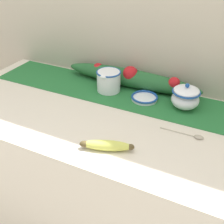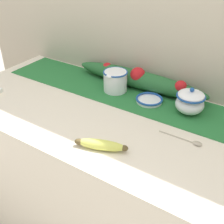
{
  "view_description": "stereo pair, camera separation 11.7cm",
  "coord_description": "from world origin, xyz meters",
  "px_view_note": "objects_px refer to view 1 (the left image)",
  "views": [
    {
      "loc": [
        0.49,
        -0.94,
        1.57
      ],
      "look_at": [
        0.06,
        -0.05,
        0.94
      ],
      "focal_mm": 45.0,
      "sensor_mm": 36.0,
      "label": 1
    },
    {
      "loc": [
        0.59,
        -0.88,
        1.57
      ],
      "look_at": [
        0.06,
        -0.05,
        0.94
      ],
      "focal_mm": 45.0,
      "sensor_mm": 36.0,
      "label": 2
    }
  ],
  "objects_px": {
    "cream_pitcher": "(109,80)",
    "spoon": "(195,136)",
    "small_dish": "(144,98)",
    "sugar_bowl": "(186,97)",
    "banana": "(107,145)"
  },
  "relations": [
    {
      "from": "banana",
      "to": "small_dish",
      "type": "bearing_deg",
      "value": 90.51
    },
    {
      "from": "banana",
      "to": "spoon",
      "type": "distance_m",
      "value": 0.36
    },
    {
      "from": "small_dish",
      "to": "spoon",
      "type": "height_order",
      "value": "small_dish"
    },
    {
      "from": "sugar_bowl",
      "to": "banana",
      "type": "xyz_separation_m",
      "value": [
        -0.19,
        -0.42,
        -0.04
      ]
    },
    {
      "from": "cream_pitcher",
      "to": "spoon",
      "type": "xyz_separation_m",
      "value": [
        0.48,
        -0.2,
        -0.05
      ]
    },
    {
      "from": "cream_pitcher",
      "to": "small_dish",
      "type": "relative_size",
      "value": 1.11
    },
    {
      "from": "cream_pitcher",
      "to": "sugar_bowl",
      "type": "bearing_deg",
      "value": -0.13
    },
    {
      "from": "spoon",
      "to": "small_dish",
      "type": "bearing_deg",
      "value": 146.36
    },
    {
      "from": "spoon",
      "to": "banana",
      "type": "bearing_deg",
      "value": -141.79
    },
    {
      "from": "banana",
      "to": "spoon",
      "type": "relative_size",
      "value": 1.13
    },
    {
      "from": "sugar_bowl",
      "to": "cream_pitcher",
      "type": "bearing_deg",
      "value": 179.87
    },
    {
      "from": "cream_pitcher",
      "to": "banana",
      "type": "bearing_deg",
      "value": -64.45
    },
    {
      "from": "small_dish",
      "to": "sugar_bowl",
      "type": "bearing_deg",
      "value": 2.96
    },
    {
      "from": "cream_pitcher",
      "to": "banana",
      "type": "distance_m",
      "value": 0.47
    },
    {
      "from": "small_dish",
      "to": "banana",
      "type": "relative_size",
      "value": 0.65
    }
  ]
}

